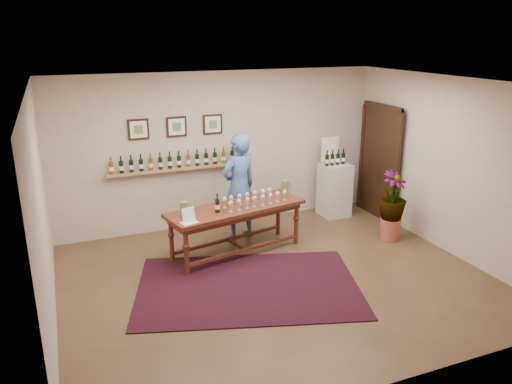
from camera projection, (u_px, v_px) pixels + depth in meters
name	position (u px, v px, depth m)	size (l,w,h in m)	color
ground	(277.00, 279.00, 7.26)	(6.00, 6.00, 0.00)	#4D3822
room_shell	(339.00, 162.00, 9.31)	(6.00, 6.00, 6.00)	beige
rug	(248.00, 286.00, 7.05)	(3.09, 2.06, 0.02)	#4C0D0E
tasting_table	(236.00, 214.00, 7.94)	(2.35, 1.17, 0.80)	#491912
table_glasses	(251.00, 199.00, 7.96)	(1.35, 0.31, 0.19)	silver
table_bottles	(216.00, 203.00, 7.64)	(0.26, 0.15, 0.28)	black
pitcher_left	(184.00, 209.00, 7.45)	(0.15, 0.15, 0.23)	#676F45
pitcher_right	(285.00, 187.00, 8.48)	(0.15, 0.15, 0.24)	#676F45
menu_card	(188.00, 215.00, 7.22)	(0.24, 0.17, 0.22)	white
display_pedestal	(334.00, 190.00, 9.68)	(0.51, 0.51, 1.03)	silver
pedestal_bottles	(335.00, 157.00, 9.42)	(0.30, 0.08, 0.30)	black
info_sign	(330.00, 149.00, 9.58)	(0.38, 0.02, 0.52)	white
potted_plant	(392.00, 206.00, 8.47)	(0.72, 0.72, 1.05)	#BC533E
person	(239.00, 187.00, 8.47)	(0.67, 0.44, 1.85)	#3D6192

